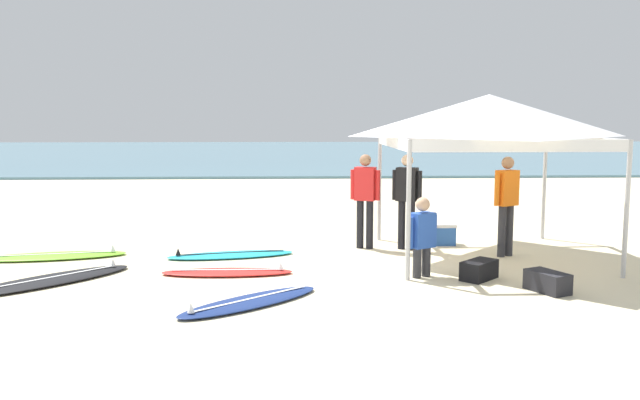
{
  "coord_description": "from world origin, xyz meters",
  "views": [
    {
      "loc": [
        -0.32,
        -9.89,
        2.37
      ],
      "look_at": [
        0.14,
        1.1,
        1.0
      ],
      "focal_mm": 37.41,
      "sensor_mm": 36.0,
      "label": 1
    }
  ],
  "objects_px": {
    "gear_bag_by_pole": "(479,270)",
    "surfboard_lime": "(51,256)",
    "person_orange": "(507,199)",
    "person_red": "(365,194)",
    "cooler_box": "(441,234)",
    "surfboard_red": "(228,272)",
    "canopy_tent": "(489,116)",
    "surfboard_cyan": "(230,255)",
    "gear_bag_near_tent": "(547,282)",
    "surfboard_black": "(47,280)",
    "surfboard_navy": "(250,302)",
    "person_blue": "(422,234)",
    "person_black": "(407,195)"
  },
  "relations": [
    {
      "from": "canopy_tent",
      "to": "surfboard_lime",
      "type": "distance_m",
      "value": 7.74
    },
    {
      "from": "gear_bag_near_tent",
      "to": "cooler_box",
      "type": "distance_m",
      "value": 3.51
    },
    {
      "from": "canopy_tent",
      "to": "cooler_box",
      "type": "distance_m",
      "value": 2.5
    },
    {
      "from": "surfboard_cyan",
      "to": "person_red",
      "type": "height_order",
      "value": "person_red"
    },
    {
      "from": "surfboard_red",
      "to": "canopy_tent",
      "type": "bearing_deg",
      "value": 15.02
    },
    {
      "from": "surfboard_red",
      "to": "surfboard_cyan",
      "type": "height_order",
      "value": "same"
    },
    {
      "from": "surfboard_black",
      "to": "surfboard_red",
      "type": "relative_size",
      "value": 1.18
    },
    {
      "from": "surfboard_black",
      "to": "person_blue",
      "type": "height_order",
      "value": "person_blue"
    },
    {
      "from": "gear_bag_by_pole",
      "to": "gear_bag_near_tent",
      "type": "bearing_deg",
      "value": -44.93
    },
    {
      "from": "canopy_tent",
      "to": "gear_bag_near_tent",
      "type": "distance_m",
      "value": 3.26
    },
    {
      "from": "canopy_tent",
      "to": "surfboard_cyan",
      "type": "relative_size",
      "value": 1.51
    },
    {
      "from": "surfboard_black",
      "to": "person_black",
      "type": "distance_m",
      "value": 6.08
    },
    {
      "from": "surfboard_navy",
      "to": "gear_bag_by_pole",
      "type": "bearing_deg",
      "value": 19.81
    },
    {
      "from": "gear_bag_by_pole",
      "to": "cooler_box",
      "type": "bearing_deg",
      "value": 89.08
    },
    {
      "from": "surfboard_red",
      "to": "cooler_box",
      "type": "xyz_separation_m",
      "value": [
        3.76,
        2.23,
        0.16
      ]
    },
    {
      "from": "person_orange",
      "to": "gear_bag_by_pole",
      "type": "bearing_deg",
      "value": -119.22
    },
    {
      "from": "cooler_box",
      "to": "gear_bag_by_pole",
      "type": "bearing_deg",
      "value": -90.92
    },
    {
      "from": "surfboard_red",
      "to": "surfboard_navy",
      "type": "bearing_deg",
      "value": -75.28
    },
    {
      "from": "person_orange",
      "to": "person_red",
      "type": "bearing_deg",
      "value": 161.2
    },
    {
      "from": "surfboard_red",
      "to": "surfboard_cyan",
      "type": "bearing_deg",
      "value": 93.63
    },
    {
      "from": "person_red",
      "to": "gear_bag_by_pole",
      "type": "xyz_separation_m",
      "value": [
        1.43,
        -2.41,
        -0.85
      ]
    },
    {
      "from": "surfboard_navy",
      "to": "surfboard_black",
      "type": "bearing_deg",
      "value": 157.47
    },
    {
      "from": "person_black",
      "to": "cooler_box",
      "type": "xyz_separation_m",
      "value": [
        0.73,
        0.42,
        -0.79
      ]
    },
    {
      "from": "gear_bag_near_tent",
      "to": "gear_bag_by_pole",
      "type": "bearing_deg",
      "value": 135.07
    },
    {
      "from": "surfboard_black",
      "to": "person_red",
      "type": "relative_size",
      "value": 1.37
    },
    {
      "from": "surfboard_navy",
      "to": "person_red",
      "type": "relative_size",
      "value": 1.17
    },
    {
      "from": "person_black",
      "to": "cooler_box",
      "type": "height_order",
      "value": "person_black"
    },
    {
      "from": "surfboard_red",
      "to": "cooler_box",
      "type": "bearing_deg",
      "value": 30.69
    },
    {
      "from": "surfboard_cyan",
      "to": "cooler_box",
      "type": "distance_m",
      "value": 3.97
    },
    {
      "from": "person_orange",
      "to": "gear_bag_near_tent",
      "type": "relative_size",
      "value": 2.85
    },
    {
      "from": "surfboard_black",
      "to": "gear_bag_by_pole",
      "type": "bearing_deg",
      "value": -0.49
    },
    {
      "from": "surfboard_black",
      "to": "surfboard_red",
      "type": "bearing_deg",
      "value": 9.2
    },
    {
      "from": "surfboard_cyan",
      "to": "cooler_box",
      "type": "height_order",
      "value": "cooler_box"
    },
    {
      "from": "surfboard_navy",
      "to": "person_red",
      "type": "distance_m",
      "value": 4.15
    },
    {
      "from": "person_red",
      "to": "surfboard_cyan",
      "type": "bearing_deg",
      "value": -164.65
    },
    {
      "from": "surfboard_cyan",
      "to": "surfboard_lime",
      "type": "height_order",
      "value": "same"
    },
    {
      "from": "surfboard_lime",
      "to": "cooler_box",
      "type": "height_order",
      "value": "cooler_box"
    },
    {
      "from": "person_red",
      "to": "surfboard_red",
      "type": "bearing_deg",
      "value": -139.81
    },
    {
      "from": "surfboard_navy",
      "to": "person_orange",
      "type": "xyz_separation_m",
      "value": [
        4.19,
        2.8,
        0.95
      ]
    },
    {
      "from": "cooler_box",
      "to": "surfboard_lime",
      "type": "bearing_deg",
      "value": -172.3
    },
    {
      "from": "surfboard_cyan",
      "to": "gear_bag_by_pole",
      "type": "xyz_separation_m",
      "value": [
        3.8,
        -1.75,
        0.1
      ]
    },
    {
      "from": "surfboard_cyan",
      "to": "gear_bag_near_tent",
      "type": "distance_m",
      "value": 5.18
    },
    {
      "from": "surfboard_black",
      "to": "person_blue",
      "type": "xyz_separation_m",
      "value": [
        5.46,
        0.13,
        0.62
      ]
    },
    {
      "from": "surfboard_navy",
      "to": "canopy_tent",
      "type": "bearing_deg",
      "value": 36.07
    },
    {
      "from": "person_red",
      "to": "cooler_box",
      "type": "distance_m",
      "value": 1.69
    },
    {
      "from": "canopy_tent",
      "to": "person_black",
      "type": "bearing_deg",
      "value": 151.85
    },
    {
      "from": "gear_bag_by_pole",
      "to": "surfboard_lime",
      "type": "bearing_deg",
      "value": 165.44
    },
    {
      "from": "surfboard_black",
      "to": "surfboard_red",
      "type": "distance_m",
      "value": 2.58
    },
    {
      "from": "surfboard_red",
      "to": "person_blue",
      "type": "relative_size",
      "value": 1.65
    },
    {
      "from": "surfboard_black",
      "to": "cooler_box",
      "type": "height_order",
      "value": "cooler_box"
    }
  ]
}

